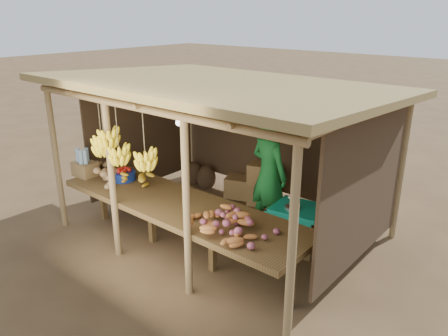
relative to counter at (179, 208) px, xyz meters
The scene contains 13 objects.
ground 1.20m from the counter, 90.00° to the left, with size 60.00×60.00×0.00m, color brown.
stall_structure 1.54m from the counter, 92.47° to the left, with size 4.70×3.50×2.43m.
counter is the anchor object (origin of this frame).
potato_heap 1.66m from the counter, behind, with size 1.06×0.63×0.37m, color #9E7B51, non-canonical shape.
sweet_potato_heap 0.97m from the counter, 14.97° to the right, with size 0.90×0.54×0.35m, color #C37232, non-canonical shape.
onion_heap 1.10m from the counter, ahead, with size 0.88×0.53×0.36m, color #A45062, non-canonical shape.
banana_pile 1.02m from the counter, behind, with size 0.54×0.33×0.34m, color yellow, non-canonical shape.
tomato_basin 1.30m from the counter, behind, with size 0.37×0.37×0.19m.
bottle_box 1.92m from the counter, behind, with size 0.37×0.30×0.45m.
vendor 1.53m from the counter, 71.66° to the left, with size 0.67×0.44×1.85m, color #176B2B.
tarp_crate 1.73m from the counter, 47.46° to the left, with size 0.77×0.68×0.84m.
carton_stack 2.18m from the counter, 97.24° to the left, with size 1.09×0.51×0.76m.
burlap_sacks 2.73m from the counter, 127.20° to the left, with size 0.72×0.38×0.51m.
Camera 1 is at (3.94, -4.70, 3.27)m, focal length 35.00 mm.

